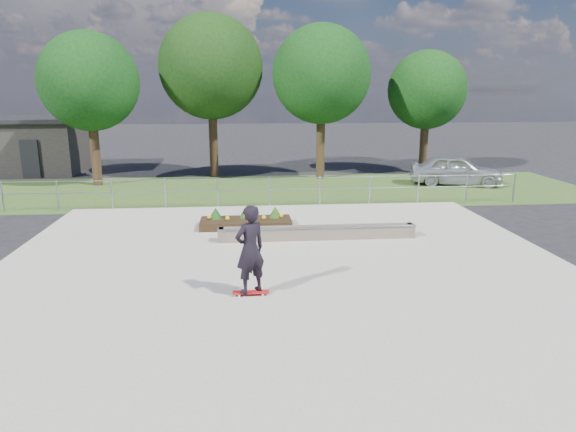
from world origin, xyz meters
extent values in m
plane|color=black|center=(0.00, 0.00, 0.00)|extent=(120.00, 120.00, 0.00)
cube|color=#345020|center=(0.00, 11.00, 0.01)|extent=(30.00, 8.00, 0.02)
cube|color=#ADA799|center=(0.00, 0.00, 0.03)|extent=(15.00, 15.00, 0.06)
cylinder|color=#94969C|center=(-10.00, 7.50, 0.60)|extent=(0.06, 0.06, 1.20)
cylinder|color=gray|center=(-8.00, 7.50, 0.60)|extent=(0.06, 0.06, 1.20)
cylinder|color=gray|center=(-6.00, 7.50, 0.60)|extent=(0.06, 0.06, 1.20)
cylinder|color=#999DA2|center=(-4.00, 7.50, 0.60)|extent=(0.06, 0.06, 1.20)
cylinder|color=gray|center=(-2.00, 7.50, 0.60)|extent=(0.06, 0.06, 1.20)
cylinder|color=gray|center=(0.00, 7.50, 0.60)|extent=(0.06, 0.06, 1.20)
cylinder|color=#9A9CA2|center=(2.00, 7.50, 0.60)|extent=(0.06, 0.06, 1.20)
cylinder|color=#96999E|center=(4.00, 7.50, 0.60)|extent=(0.06, 0.06, 1.20)
cylinder|color=#9A9DA2|center=(6.00, 7.50, 0.60)|extent=(0.06, 0.06, 1.20)
cylinder|color=gray|center=(8.00, 7.50, 0.60)|extent=(0.06, 0.06, 1.20)
cylinder|color=gray|center=(10.00, 7.50, 0.60)|extent=(0.06, 0.06, 1.20)
cylinder|color=gray|center=(0.00, 7.50, 1.15)|extent=(20.00, 0.04, 0.04)
cylinder|color=gray|center=(0.00, 7.50, 0.70)|extent=(20.00, 0.04, 0.04)
cube|color=#282523|center=(-14.00, 18.00, 1.40)|extent=(8.00, 5.00, 2.80)
cube|color=black|center=(-14.00, 18.00, 2.90)|extent=(8.40, 5.40, 0.20)
cube|color=black|center=(-12.00, 15.45, 1.00)|extent=(0.90, 0.10, 2.00)
cylinder|color=#321E14|center=(-8.00, 13.00, 1.46)|extent=(0.44, 0.44, 2.93)
sphere|color=black|center=(-8.00, 13.00, 4.88)|extent=(4.55, 4.55, 4.55)
cylinder|color=#301C13|center=(-2.50, 15.00, 1.69)|extent=(0.44, 0.44, 3.38)
sphere|color=black|center=(-2.50, 15.00, 5.62)|extent=(5.25, 5.25, 5.25)
cylinder|color=#2E2012|center=(3.00, 14.00, 1.57)|extent=(0.44, 0.44, 3.15)
sphere|color=black|center=(3.00, 14.00, 5.25)|extent=(4.90, 4.90, 4.90)
cylinder|color=#322014|center=(9.00, 15.50, 1.35)|extent=(0.44, 0.44, 2.70)
sphere|color=black|center=(9.00, 15.50, 4.50)|extent=(4.20, 4.20, 4.20)
cube|color=brown|center=(1.20, 2.71, 0.26)|extent=(6.00, 0.40, 0.40)
cylinder|color=gray|center=(1.20, 2.51, 0.46)|extent=(6.00, 0.06, 0.06)
cube|color=brown|center=(-1.70, 2.71, 0.26)|extent=(0.15, 0.42, 0.40)
cube|color=brown|center=(4.10, 2.71, 0.26)|extent=(0.15, 0.42, 0.40)
cube|color=black|center=(-0.95, 4.37, 0.18)|extent=(3.00, 1.20, 0.25)
sphere|color=yellow|center=(-2.15, 4.47, 0.39)|extent=(0.14, 0.14, 0.14)
sphere|color=yellow|center=(-1.55, 4.27, 0.39)|extent=(0.14, 0.14, 0.14)
sphere|color=yellow|center=(-0.95, 4.47, 0.39)|extent=(0.14, 0.14, 0.14)
sphere|color=yellow|center=(-0.35, 4.27, 0.39)|extent=(0.14, 0.14, 0.14)
sphere|color=yellow|center=(0.25, 4.47, 0.39)|extent=(0.14, 0.14, 0.14)
cone|color=#133F12|center=(-1.95, 4.62, 0.49)|extent=(0.44, 0.44, 0.36)
cone|color=#174313|center=(-0.95, 4.62, 0.49)|extent=(0.44, 0.44, 0.36)
cone|color=#1E4714|center=(0.05, 4.62, 0.49)|extent=(0.44, 0.44, 0.36)
cylinder|color=silver|center=(-1.16, -1.63, 0.09)|extent=(0.05, 0.03, 0.05)
cylinder|color=silver|center=(-1.16, -1.45, 0.09)|extent=(0.05, 0.03, 0.05)
cylinder|color=silver|center=(-0.64, -1.63, 0.09)|extent=(0.05, 0.03, 0.05)
cylinder|color=silver|center=(-0.64, -1.45, 0.09)|extent=(0.05, 0.03, 0.05)
cylinder|color=gray|center=(-1.16, -1.54, 0.11)|extent=(0.02, 0.18, 0.02)
cylinder|color=#AAAAAF|center=(-0.64, -1.54, 0.11)|extent=(0.02, 0.18, 0.02)
cube|color=red|center=(-0.90, -1.54, 0.13)|extent=(0.80, 0.21, 0.02)
imported|color=black|center=(-0.90, -1.54, 1.12)|extent=(0.86, 0.77, 1.96)
imported|color=#AAAEB4|center=(9.24, 11.55, 0.73)|extent=(4.62, 2.84, 1.47)
camera|label=1|loc=(-1.03, -12.19, 4.47)|focal=32.00mm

